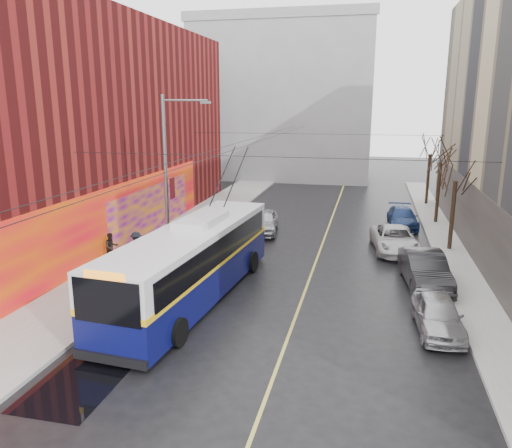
{
  "coord_description": "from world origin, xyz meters",
  "views": [
    {
      "loc": [
        4.19,
        -14.31,
        8.58
      ],
      "look_at": [
        -1.5,
        10.34,
        2.42
      ],
      "focal_mm": 35.0,
      "sensor_mm": 36.0,
      "label": 1
    }
  ],
  "objects": [
    {
      "name": "tree_near",
      "position": [
        9.0,
        16.0,
        4.98
      ],
      "size": [
        3.2,
        3.2,
        6.4
      ],
      "color": "black",
      "rests_on": "ground"
    },
    {
      "name": "ground",
      "position": [
        0.0,
        0.0,
        0.0
      ],
      "size": [
        140.0,
        140.0,
        0.0
      ],
      "primitive_type": "plane",
      "color": "black",
      "rests_on": "ground"
    },
    {
      "name": "tree_mid",
      "position": [
        9.0,
        23.0,
        5.25
      ],
      "size": [
        3.2,
        3.2,
        6.68
      ],
      "color": "black",
      "rests_on": "ground"
    },
    {
      "name": "building_far",
      "position": [
        -6.0,
        44.99,
        9.02
      ],
      "size": [
        20.5,
        12.1,
        18.0
      ],
      "color": "gray",
      "rests_on": "ground"
    },
    {
      "name": "pedestrian_b",
      "position": [
        -9.38,
        9.35,
        0.93
      ],
      "size": [
        0.94,
        0.96,
        1.56
      ],
      "primitive_type": "imported",
      "rotation": [
        0.0,
        0.0,
        0.86
      ],
      "color": "black",
      "rests_on": "sidewalk_left"
    },
    {
      "name": "parked_car_c",
      "position": [
        5.8,
        15.2,
        0.73
      ],
      "size": [
        3.05,
        5.51,
        1.46
      ],
      "primitive_type": "imported",
      "rotation": [
        0.0,
        0.0,
        0.12
      ],
      "color": "silver",
      "rests_on": "ground"
    },
    {
      "name": "parked_car_d",
      "position": [
        6.58,
        21.55,
        0.68
      ],
      "size": [
        2.17,
        4.79,
        1.36
      ],
      "primitive_type": "imported",
      "rotation": [
        0.0,
        0.0,
        0.06
      ],
      "color": "navy",
      "rests_on": "ground"
    },
    {
      "name": "tree_far",
      "position": [
        9.0,
        30.0,
        5.14
      ],
      "size": [
        3.2,
        3.2,
        6.57
      ],
      "color": "black",
      "rests_on": "ground"
    },
    {
      "name": "trolleybus",
      "position": [
        -3.3,
        5.56,
        1.74
      ],
      "size": [
        3.91,
        13.38,
        6.27
      ],
      "rotation": [
        0.0,
        0.0,
        -0.08
      ],
      "color": "#090B44",
      "rests_on": "ground"
    },
    {
      "name": "sidewalk_left",
      "position": [
        -8.0,
        12.0,
        0.07
      ],
      "size": [
        4.0,
        60.0,
        0.15
      ],
      "primitive_type": "cube",
      "color": "gray",
      "rests_on": "ground"
    },
    {
      "name": "building_left",
      "position": [
        -15.99,
        13.99,
        6.99
      ],
      "size": [
        12.11,
        36.0,
        14.0
      ],
      "color": "maroon",
      "rests_on": "ground"
    },
    {
      "name": "puddle",
      "position": [
        -4.43,
        -1.92,
        0.0
      ],
      "size": [
        2.49,
        3.78,
        0.01
      ],
      "primitive_type": "cube",
      "color": "black",
      "rests_on": "ground"
    },
    {
      "name": "sidewalk_right",
      "position": [
        9.0,
        12.0,
        0.07
      ],
      "size": [
        2.0,
        60.0,
        0.15
      ],
      "primitive_type": "cube",
      "color": "gray",
      "rests_on": "ground"
    },
    {
      "name": "streetlight_pole",
      "position": [
        -6.14,
        10.0,
        4.85
      ],
      "size": [
        2.65,
        0.6,
        9.0
      ],
      "color": "slate",
      "rests_on": "ground"
    },
    {
      "name": "pigeons_flying",
      "position": [
        -2.04,
        10.11,
        7.66
      ],
      "size": [
        3.25,
        2.35,
        1.23
      ],
      "color": "slate"
    },
    {
      "name": "following_car",
      "position": [
        -2.68,
        17.76,
        0.78
      ],
      "size": [
        2.34,
        4.74,
        1.56
      ],
      "primitive_type": "imported",
      "rotation": [
        0.0,
        0.0,
        0.11
      ],
      "color": "#B0B1B5",
      "rests_on": "ground"
    },
    {
      "name": "catenary_wires",
      "position": [
        -2.54,
        14.77,
        6.25
      ],
      "size": [
        18.0,
        60.0,
        0.22
      ],
      "color": "black"
    },
    {
      "name": "parked_car_b",
      "position": [
        6.97,
        9.57,
        0.83
      ],
      "size": [
        2.35,
        5.2,
        1.65
      ],
      "primitive_type": "imported",
      "rotation": [
        0.0,
        0.0,
        0.12
      ],
      "color": "#262628",
      "rests_on": "ground"
    },
    {
      "name": "pedestrian_c",
      "position": [
        -8.02,
        9.62,
        0.97
      ],
      "size": [
        1.07,
        1.23,
        1.64
      ],
      "primitive_type": "imported",
      "rotation": [
        0.0,
        0.0,
        2.12
      ],
      "color": "black",
      "rests_on": "sidewalk_left"
    },
    {
      "name": "pedestrian_a",
      "position": [
        -6.64,
        10.94,
        1.01
      ],
      "size": [
        0.42,
        0.63,
        1.72
      ],
      "primitive_type": "imported",
      "rotation": [
        0.0,
        0.0,
        1.56
      ],
      "color": "black",
      "rests_on": "sidewalk_left"
    },
    {
      "name": "parked_car_a",
      "position": [
        7.0,
        4.52,
        0.69
      ],
      "size": [
        1.9,
        4.18,
        1.39
      ],
      "primitive_type": "imported",
      "rotation": [
        0.0,
        0.0,
        0.07
      ],
      "color": "#B0B0B5",
      "rests_on": "ground"
    },
    {
      "name": "lane_line",
      "position": [
        1.5,
        14.0,
        0.0
      ],
      "size": [
        0.12,
        50.0,
        0.01
      ],
      "primitive_type": "cube",
      "color": "#BFB74C",
      "rests_on": "ground"
    }
  ]
}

